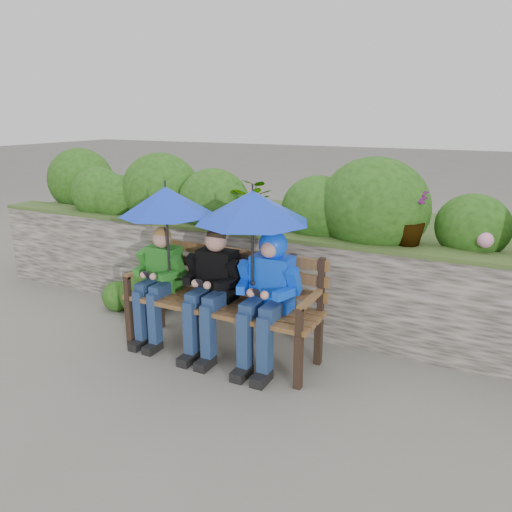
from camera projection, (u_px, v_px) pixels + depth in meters
The scene contains 8 objects.
ground at pixel (251, 353), 4.80m from camera, with size 60.00×60.00×0.00m, color slate.
garden_backdrop at pixel (311, 248), 5.97m from camera, with size 8.00×2.86×1.88m.
park_bench at pixel (225, 295), 4.71m from camera, with size 1.92×0.56×1.01m.
boy_left at pixel (159, 278), 4.91m from camera, with size 0.49×0.56×1.16m.
boy_middle at pixel (212, 285), 4.63m from camera, with size 0.53×0.61×1.22m.
boy_right at pixel (268, 288), 4.37m from camera, with size 0.55×0.66×1.24m.
umbrella_left at pixel (166, 201), 4.63m from camera, with size 0.88×0.88×0.89m.
umbrella_right at pixel (253, 207), 4.21m from camera, with size 1.00×1.00×0.90m.
Camera 1 is at (2.02, -3.86, 2.23)m, focal length 35.00 mm.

